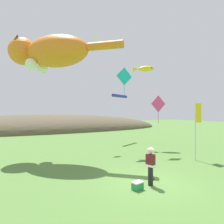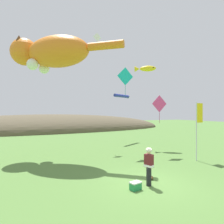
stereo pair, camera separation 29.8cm
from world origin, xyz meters
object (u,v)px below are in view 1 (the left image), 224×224
kite_diamond_pink (158,104)px  kite_tube_streamer (120,96)px  festival_attendant (151,165)px  picnic_cooler (138,186)px  kite_diamond_teal (124,77)px  kite_fish_windsock (144,69)px  kite_giant_cat (49,52)px  kite_diamond_white (96,37)px  festival_banner_pole (197,122)px  kite_spool (152,178)px

kite_diamond_pink → kite_tube_streamer: bearing=84.6°
festival_attendant → kite_diamond_pink: 7.97m
picnic_cooler → kite_diamond_teal: kite_diamond_teal is taller
kite_fish_windsock → kite_diamond_teal: kite_fish_windsock is taller
festival_attendant → kite_tube_streamer: (5.71, 13.09, 4.42)m
festival_attendant → kite_giant_cat: (-3.17, 8.58, 7.22)m
kite_diamond_pink → kite_diamond_teal: (-2.17, 1.84, 2.38)m
picnic_cooler → kite_tube_streamer: (6.56, 13.25, 5.19)m
kite_diamond_white → kite_diamond_teal: 6.35m
festival_attendant → kite_diamond_pink: size_ratio=0.77×
kite_fish_windsock → kite_tube_streamer: bearing=100.2°
festival_banner_pole → kite_diamond_white: size_ratio=2.29×
kite_fish_windsock → kite_giant_cat: bearing=-175.8°
kite_diamond_white → kite_tube_streamer: bearing=23.5°
festival_attendant → festival_banner_pole: 6.83m
festival_attendant → kite_spool: bearing=46.5°
kite_tube_streamer → picnic_cooler: bearing=-116.3°
festival_attendant → picnic_cooler: festival_attendant is taller
picnic_cooler → festival_banner_pole: festival_banner_pole is taller
picnic_cooler → kite_diamond_teal: 10.36m
kite_giant_cat → kite_fish_windsock: 9.60m
kite_giant_cat → kite_fish_windsock: size_ratio=3.57×
kite_giant_cat → kite_diamond_teal: (5.98, -1.40, -1.65)m
festival_attendant → kite_spool: 1.17m
kite_spool → festival_banner_pole: size_ratio=0.05×
kite_tube_streamer → kite_diamond_white: bearing=-156.5°
kite_giant_cat → kite_spool: bearing=-65.0°
kite_spool → kite_diamond_pink: bearing=47.0°
kite_spool → kite_diamond_white: bearing=82.9°
kite_spool → kite_giant_cat: 11.96m
kite_fish_windsock → kite_diamond_teal: 4.39m
festival_banner_pole → kite_giant_cat: kite_giant_cat is taller
festival_attendant → kite_giant_cat: bearing=110.3°
kite_diamond_white → kite_giant_cat: bearing=-150.6°
festival_attendant → kite_spool: size_ratio=8.68×
kite_diamond_teal → kite_diamond_white: bearing=102.0°
festival_attendant → kite_tube_streamer: 14.95m
festival_attendant → kite_diamond_white: bearing=80.5°
festival_banner_pole → kite_fish_windsock: kite_fish_windsock is taller
picnic_cooler → kite_fish_windsock: 14.20m
kite_spool → festival_banner_pole: 6.43m
picnic_cooler → kite_giant_cat: bearing=104.9°
kite_tube_streamer → kite_diamond_pink: size_ratio=1.20×
kite_fish_windsock → kite_diamond_pink: bearing=-109.7°
kite_spool → festival_banner_pole: festival_banner_pole is taller
kite_diamond_teal → kite_diamond_pink: bearing=-40.2°
kite_diamond_white → kite_diamond_pink: 9.78m
kite_giant_cat → kite_diamond_pink: (8.16, -3.24, -4.03)m
picnic_cooler → kite_fish_windsock: size_ratio=0.26×
picnic_cooler → festival_banner_pole: 7.86m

